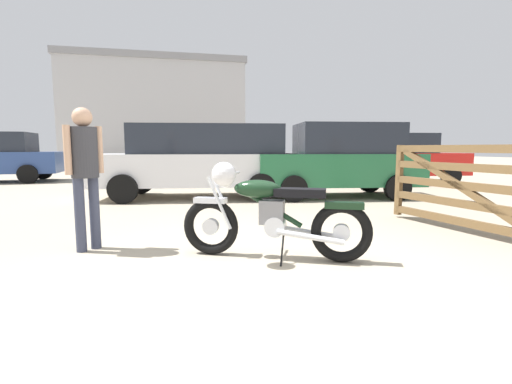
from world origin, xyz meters
The scene contains 9 objects.
ground_plane centered at (0.00, 0.00, 0.00)m, with size 80.00×80.00×0.00m, color tan.
vintage_motorcycle centered at (0.17, 0.26, 0.49)m, with size 1.94×0.96×1.07m.
timber_gate centered at (3.22, 0.66, 0.70)m, with size 0.57×2.52×1.60m.
bystander centered at (-1.82, 1.04, 1.02)m, with size 0.37×0.33×1.66m.
white_estate_far centered at (6.55, 7.62, 0.84)m, with size 4.36×2.28×1.67m.
dark_sedan_left centered at (3.15, 4.89, 0.92)m, with size 4.08×2.19×1.78m.
blue_hatchback_right centered at (-0.17, 10.68, 0.92)m, with size 4.02×2.07×1.78m.
pale_sedan_back centered at (-0.20, 5.47, 0.94)m, with size 4.88×2.41×1.74m.
industrial_building centered at (-2.19, 31.82, 4.21)m, with size 14.39×11.45×8.40m.
Camera 1 is at (-0.80, -3.56, 1.20)m, focal length 25.99 mm.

